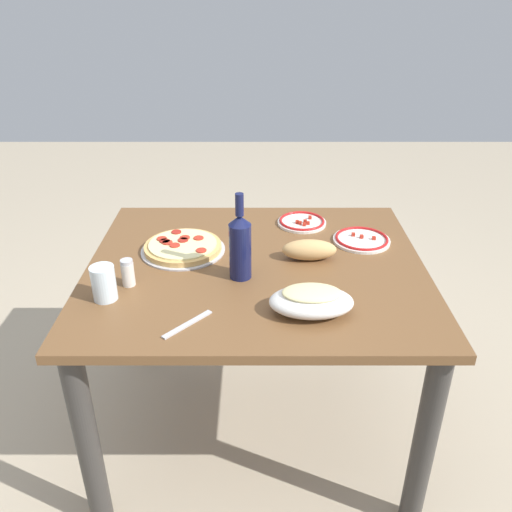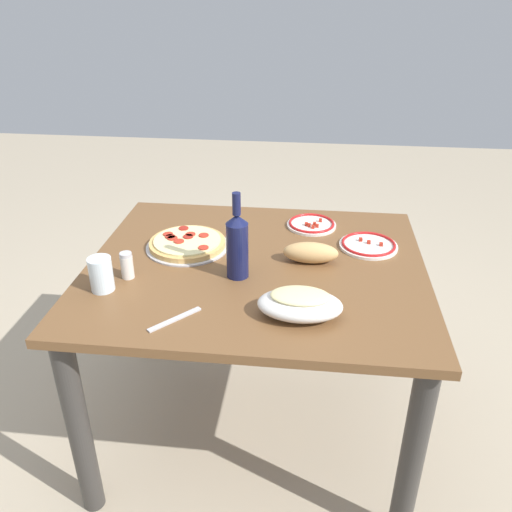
% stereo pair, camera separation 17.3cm
% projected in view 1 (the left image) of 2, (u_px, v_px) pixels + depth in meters
% --- Properties ---
extents(ground_plane, '(8.00, 8.00, 0.00)m').
position_uv_depth(ground_plane, '(256.00, 422.00, 2.09)').
color(ground_plane, tan).
rests_on(ground_plane, ground).
extents(dining_table, '(1.12, 0.96, 0.72)m').
position_uv_depth(dining_table, '(256.00, 295.00, 1.81)').
color(dining_table, brown).
rests_on(dining_table, ground).
extents(pepperoni_pizza, '(0.29, 0.29, 0.03)m').
position_uv_depth(pepperoni_pizza, '(183.00, 247.00, 1.83)').
color(pepperoni_pizza, '#B7B7BC').
rests_on(pepperoni_pizza, dining_table).
extents(baked_pasta_dish, '(0.24, 0.15, 0.08)m').
position_uv_depth(baked_pasta_dish, '(311.00, 300.00, 1.48)').
color(baked_pasta_dish, white).
rests_on(baked_pasta_dish, dining_table).
extents(wine_bottle, '(0.07, 0.07, 0.28)m').
position_uv_depth(wine_bottle, '(240.00, 245.00, 1.62)').
color(wine_bottle, '#141942').
rests_on(wine_bottle, dining_table).
extents(water_glass, '(0.07, 0.07, 0.11)m').
position_uv_depth(water_glass, '(104.00, 283.00, 1.54)').
color(water_glass, silver).
rests_on(water_glass, dining_table).
extents(side_plate_near, '(0.19, 0.19, 0.02)m').
position_uv_depth(side_plate_near, '(302.00, 222.00, 2.03)').
color(side_plate_near, white).
rests_on(side_plate_near, dining_table).
extents(side_plate_far, '(0.20, 0.20, 0.02)m').
position_uv_depth(side_plate_far, '(362.00, 239.00, 1.89)').
color(side_plate_far, white).
rests_on(side_plate_far, dining_table).
extents(bread_loaf, '(0.18, 0.08, 0.07)m').
position_uv_depth(bread_loaf, '(309.00, 250.00, 1.76)').
color(bread_loaf, tan).
rests_on(bread_loaf, dining_table).
extents(spice_shaker, '(0.04, 0.04, 0.09)m').
position_uv_depth(spice_shaker, '(128.00, 273.00, 1.61)').
color(spice_shaker, silver).
rests_on(spice_shaker, dining_table).
extents(fork_right, '(0.13, 0.14, 0.00)m').
position_uv_depth(fork_right, '(187.00, 324.00, 1.44)').
color(fork_right, '#B7B7BC').
rests_on(fork_right, dining_table).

